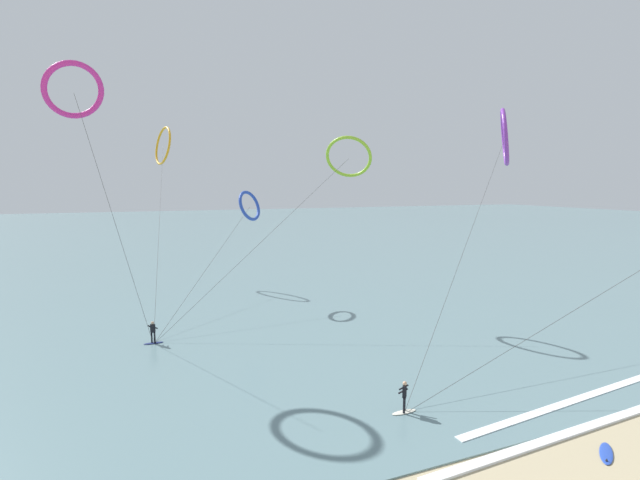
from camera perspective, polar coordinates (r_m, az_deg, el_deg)
sea_water at (r=115.11m, az=-15.48°, el=1.05°), size 400.00×200.00×0.08m
surfer_navy at (r=35.23m, az=-21.07°, el=-11.42°), size 1.40×0.73×1.70m
surfer_ivory at (r=24.24m, az=11.00°, el=-19.80°), size 1.40×0.72×1.70m
kite_magenta at (r=35.83m, az=-29.60°, el=16.71°), size 6.57×3.55×20.16m
kite_cobalt at (r=44.56m, az=-9.24°, el=4.44°), size 11.21×11.67×11.30m
kite_amber at (r=59.12m, az=-19.92°, el=11.54°), size 3.29×27.96×19.17m
kite_violet at (r=45.15m, az=23.08°, el=12.30°), size 21.61×16.59×18.94m
kite_lime at (r=39.48m, az=3.76°, el=10.79°), size 19.38×4.50×16.10m
surfboard_spare at (r=24.76m, az=33.43°, el=-22.33°), size 1.83×1.55×0.20m
wave_crest_near at (r=25.53m, az=29.95°, el=-21.11°), size 17.25×1.28×0.12m
wave_crest_mid at (r=28.59m, az=29.97°, el=-17.99°), size 15.99×1.90×0.12m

